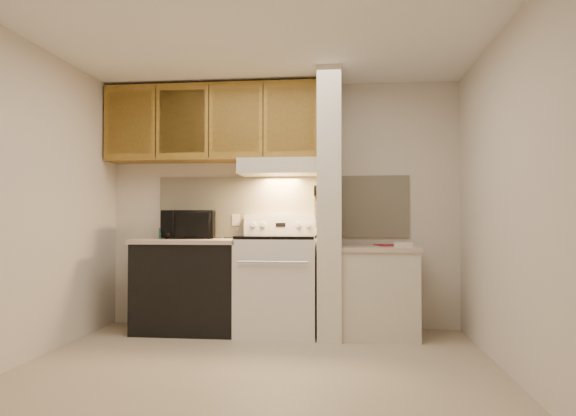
# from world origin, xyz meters

# --- Properties ---
(floor) EXTENTS (3.60, 3.60, 0.00)m
(floor) POSITION_xyz_m (0.00, 0.00, 0.00)
(floor) COLOR tan
(floor) RESTS_ON ground
(ceiling) EXTENTS (3.60, 3.60, 0.00)m
(ceiling) POSITION_xyz_m (0.00, 0.00, 2.50)
(ceiling) COLOR white
(ceiling) RESTS_ON wall_back
(wall_back) EXTENTS (3.60, 2.50, 0.02)m
(wall_back) POSITION_xyz_m (0.00, 1.50, 1.25)
(wall_back) COLOR beige
(wall_back) RESTS_ON floor
(wall_left) EXTENTS (0.02, 3.00, 2.50)m
(wall_left) POSITION_xyz_m (-1.80, 0.00, 1.25)
(wall_left) COLOR beige
(wall_left) RESTS_ON floor
(wall_right) EXTENTS (0.02, 3.00, 2.50)m
(wall_right) POSITION_xyz_m (1.80, 0.00, 1.25)
(wall_right) COLOR beige
(wall_right) RESTS_ON floor
(backsplash) EXTENTS (2.60, 0.02, 0.63)m
(backsplash) POSITION_xyz_m (0.00, 1.49, 1.24)
(backsplash) COLOR beige
(backsplash) RESTS_ON wall_back
(range_body) EXTENTS (0.76, 0.65, 0.92)m
(range_body) POSITION_xyz_m (0.00, 1.16, 0.46)
(range_body) COLOR silver
(range_body) RESTS_ON floor
(oven_window) EXTENTS (0.50, 0.01, 0.30)m
(oven_window) POSITION_xyz_m (0.00, 0.84, 0.50)
(oven_window) COLOR black
(oven_window) RESTS_ON range_body
(oven_handle) EXTENTS (0.65, 0.02, 0.02)m
(oven_handle) POSITION_xyz_m (0.00, 0.80, 0.72)
(oven_handle) COLOR silver
(oven_handle) RESTS_ON range_body
(cooktop) EXTENTS (0.74, 0.64, 0.03)m
(cooktop) POSITION_xyz_m (0.00, 1.16, 0.94)
(cooktop) COLOR black
(cooktop) RESTS_ON range_body
(range_backguard) EXTENTS (0.76, 0.08, 0.20)m
(range_backguard) POSITION_xyz_m (0.00, 1.44, 1.05)
(range_backguard) COLOR silver
(range_backguard) RESTS_ON range_body
(range_display) EXTENTS (0.10, 0.01, 0.04)m
(range_display) POSITION_xyz_m (0.00, 1.40, 1.05)
(range_display) COLOR black
(range_display) RESTS_ON range_backguard
(range_knob_left_outer) EXTENTS (0.05, 0.02, 0.05)m
(range_knob_left_outer) POSITION_xyz_m (-0.28, 1.40, 1.05)
(range_knob_left_outer) COLOR silver
(range_knob_left_outer) RESTS_ON range_backguard
(range_knob_left_inner) EXTENTS (0.05, 0.02, 0.05)m
(range_knob_left_inner) POSITION_xyz_m (-0.18, 1.40, 1.05)
(range_knob_left_inner) COLOR silver
(range_knob_left_inner) RESTS_ON range_backguard
(range_knob_right_inner) EXTENTS (0.05, 0.02, 0.05)m
(range_knob_right_inner) POSITION_xyz_m (0.18, 1.40, 1.05)
(range_knob_right_inner) COLOR silver
(range_knob_right_inner) RESTS_ON range_backguard
(range_knob_right_outer) EXTENTS (0.05, 0.02, 0.05)m
(range_knob_right_outer) POSITION_xyz_m (0.28, 1.40, 1.05)
(range_knob_right_outer) COLOR silver
(range_knob_right_outer) RESTS_ON range_backguard
(dishwasher_front) EXTENTS (1.00, 0.63, 0.87)m
(dishwasher_front) POSITION_xyz_m (-0.88, 1.17, 0.43)
(dishwasher_front) COLOR black
(dishwasher_front) RESTS_ON floor
(left_countertop) EXTENTS (1.04, 0.67, 0.04)m
(left_countertop) POSITION_xyz_m (-0.88, 1.17, 0.89)
(left_countertop) COLOR #BFA995
(left_countertop) RESTS_ON dishwasher_front
(spoon_rest) EXTENTS (0.20, 0.11, 0.01)m
(spoon_rest) POSITION_xyz_m (-0.48, 1.36, 0.92)
(spoon_rest) COLOR black
(spoon_rest) RESTS_ON left_countertop
(teal_jar) EXTENTS (0.11, 0.11, 0.10)m
(teal_jar) POSITION_xyz_m (-1.23, 1.39, 0.96)
(teal_jar) COLOR #1C645A
(teal_jar) RESTS_ON left_countertop
(outlet) EXTENTS (0.08, 0.01, 0.12)m
(outlet) POSITION_xyz_m (-0.48, 1.48, 1.10)
(outlet) COLOR beige
(outlet) RESTS_ON backsplash
(microwave) EXTENTS (0.57, 0.43, 0.29)m
(microwave) POSITION_xyz_m (-0.93, 1.31, 1.05)
(microwave) COLOR black
(microwave) RESTS_ON left_countertop
(partition_pillar) EXTENTS (0.22, 0.70, 2.50)m
(partition_pillar) POSITION_xyz_m (0.51, 1.15, 1.25)
(partition_pillar) COLOR beige
(partition_pillar) RESTS_ON floor
(pillar_trim) EXTENTS (0.01, 0.70, 0.04)m
(pillar_trim) POSITION_xyz_m (0.39, 1.15, 1.30)
(pillar_trim) COLOR olive
(pillar_trim) RESTS_ON partition_pillar
(knife_strip) EXTENTS (0.02, 0.42, 0.04)m
(knife_strip) POSITION_xyz_m (0.39, 1.10, 1.32)
(knife_strip) COLOR black
(knife_strip) RESTS_ON partition_pillar
(knife_blade_a) EXTENTS (0.01, 0.03, 0.16)m
(knife_blade_a) POSITION_xyz_m (0.38, 0.94, 1.22)
(knife_blade_a) COLOR silver
(knife_blade_a) RESTS_ON knife_strip
(knife_handle_a) EXTENTS (0.02, 0.02, 0.10)m
(knife_handle_a) POSITION_xyz_m (0.38, 0.95, 1.37)
(knife_handle_a) COLOR black
(knife_handle_a) RESTS_ON knife_strip
(knife_blade_b) EXTENTS (0.01, 0.04, 0.18)m
(knife_blade_b) POSITION_xyz_m (0.38, 1.02, 1.21)
(knife_blade_b) COLOR silver
(knife_blade_b) RESTS_ON knife_strip
(knife_handle_b) EXTENTS (0.02, 0.02, 0.10)m
(knife_handle_b) POSITION_xyz_m (0.38, 1.03, 1.37)
(knife_handle_b) COLOR black
(knife_handle_b) RESTS_ON knife_strip
(knife_blade_c) EXTENTS (0.01, 0.04, 0.20)m
(knife_blade_c) POSITION_xyz_m (0.38, 1.11, 1.20)
(knife_blade_c) COLOR silver
(knife_blade_c) RESTS_ON knife_strip
(knife_handle_c) EXTENTS (0.02, 0.02, 0.10)m
(knife_handle_c) POSITION_xyz_m (0.38, 1.09, 1.37)
(knife_handle_c) COLOR black
(knife_handle_c) RESTS_ON knife_strip
(knife_blade_d) EXTENTS (0.01, 0.04, 0.16)m
(knife_blade_d) POSITION_xyz_m (0.38, 1.17, 1.22)
(knife_blade_d) COLOR silver
(knife_blade_d) RESTS_ON knife_strip
(knife_handle_d) EXTENTS (0.02, 0.02, 0.10)m
(knife_handle_d) POSITION_xyz_m (0.38, 1.19, 1.37)
(knife_handle_d) COLOR black
(knife_handle_d) RESTS_ON knife_strip
(knife_blade_e) EXTENTS (0.01, 0.04, 0.18)m
(knife_blade_e) POSITION_xyz_m (0.38, 1.27, 1.21)
(knife_blade_e) COLOR silver
(knife_blade_e) RESTS_ON knife_strip
(knife_handle_e) EXTENTS (0.02, 0.02, 0.10)m
(knife_handle_e) POSITION_xyz_m (0.38, 1.25, 1.37)
(knife_handle_e) COLOR black
(knife_handle_e) RESTS_ON knife_strip
(oven_mitt) EXTENTS (0.03, 0.10, 0.25)m
(oven_mitt) POSITION_xyz_m (0.38, 1.32, 1.15)
(oven_mitt) COLOR gray
(oven_mitt) RESTS_ON partition_pillar
(right_cab_base) EXTENTS (0.70, 0.60, 0.81)m
(right_cab_base) POSITION_xyz_m (0.97, 1.15, 0.40)
(right_cab_base) COLOR beige
(right_cab_base) RESTS_ON floor
(right_countertop) EXTENTS (0.74, 0.64, 0.04)m
(right_countertop) POSITION_xyz_m (0.97, 1.15, 0.83)
(right_countertop) COLOR #BFA995
(right_countertop) RESTS_ON right_cab_base
(red_folder) EXTENTS (0.28, 0.33, 0.01)m
(red_folder) POSITION_xyz_m (1.07, 1.25, 0.85)
(red_folder) COLOR maroon
(red_folder) RESTS_ON right_countertop
(white_box) EXTENTS (0.17, 0.14, 0.04)m
(white_box) POSITION_xyz_m (1.19, 1.05, 0.87)
(white_box) COLOR white
(white_box) RESTS_ON right_countertop
(range_hood) EXTENTS (0.78, 0.44, 0.15)m
(range_hood) POSITION_xyz_m (0.00, 1.28, 1.62)
(range_hood) COLOR beige
(range_hood) RESTS_ON upper_cabinets
(hood_lip) EXTENTS (0.78, 0.04, 0.06)m
(hood_lip) POSITION_xyz_m (0.00, 1.07, 1.58)
(hood_lip) COLOR beige
(hood_lip) RESTS_ON range_hood
(upper_cabinets) EXTENTS (2.18, 0.33, 0.77)m
(upper_cabinets) POSITION_xyz_m (-0.69, 1.32, 2.08)
(upper_cabinets) COLOR olive
(upper_cabinets) RESTS_ON wall_back
(cab_door_a) EXTENTS (0.46, 0.01, 0.63)m
(cab_door_a) POSITION_xyz_m (-1.51, 1.17, 2.08)
(cab_door_a) COLOR olive
(cab_door_a) RESTS_ON upper_cabinets
(cab_gap_a) EXTENTS (0.01, 0.01, 0.73)m
(cab_gap_a) POSITION_xyz_m (-1.23, 1.16, 2.08)
(cab_gap_a) COLOR black
(cab_gap_a) RESTS_ON upper_cabinets
(cab_door_b) EXTENTS (0.46, 0.01, 0.63)m
(cab_door_b) POSITION_xyz_m (-0.96, 1.17, 2.08)
(cab_door_b) COLOR olive
(cab_door_b) RESTS_ON upper_cabinets
(cab_gap_b) EXTENTS (0.01, 0.01, 0.73)m
(cab_gap_b) POSITION_xyz_m (-0.69, 1.16, 2.08)
(cab_gap_b) COLOR black
(cab_gap_b) RESTS_ON upper_cabinets
(cab_door_c) EXTENTS (0.46, 0.01, 0.63)m
(cab_door_c) POSITION_xyz_m (-0.42, 1.17, 2.08)
(cab_door_c) COLOR olive
(cab_door_c) RESTS_ON upper_cabinets
(cab_gap_c) EXTENTS (0.01, 0.01, 0.73)m
(cab_gap_c) POSITION_xyz_m (-0.14, 1.16, 2.08)
(cab_gap_c) COLOR black
(cab_gap_c) RESTS_ON upper_cabinets
(cab_door_d) EXTENTS (0.46, 0.01, 0.63)m
(cab_door_d) POSITION_xyz_m (0.13, 1.17, 2.08)
(cab_door_d) COLOR olive
(cab_door_d) RESTS_ON upper_cabinets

